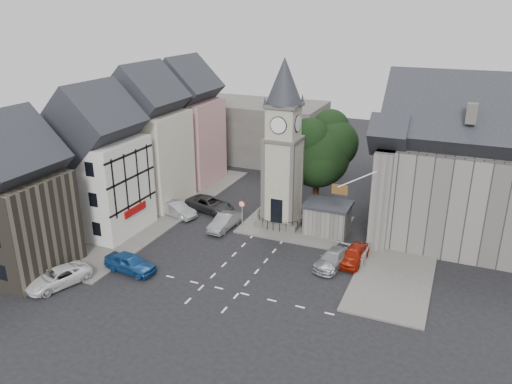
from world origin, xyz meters
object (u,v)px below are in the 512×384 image
at_px(car_west_blue, 130,263).
at_px(pedestrian, 384,238).
at_px(clock_tower, 283,145).
at_px(stone_shelter, 327,218).
at_px(car_east_red, 354,255).

relative_size(car_west_blue, pedestrian, 2.46).
distance_m(clock_tower, car_west_blue, 17.74).
height_order(clock_tower, stone_shelter, clock_tower).
relative_size(car_east_red, pedestrian, 2.33).
height_order(clock_tower, car_west_blue, clock_tower).
distance_m(clock_tower, car_east_red, 12.48).
distance_m(car_west_blue, car_east_red, 18.66).
bearing_deg(car_east_red, clock_tower, 153.11).
relative_size(stone_shelter, pedestrian, 2.33).
relative_size(clock_tower, car_west_blue, 3.57).
xyz_separation_m(clock_tower, stone_shelter, (4.80, -0.49, -6.57)).
bearing_deg(car_west_blue, stone_shelter, -37.95).
height_order(stone_shelter, car_west_blue, stone_shelter).
distance_m(clock_tower, pedestrian, 12.67).
bearing_deg(car_west_blue, clock_tower, -24.27).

